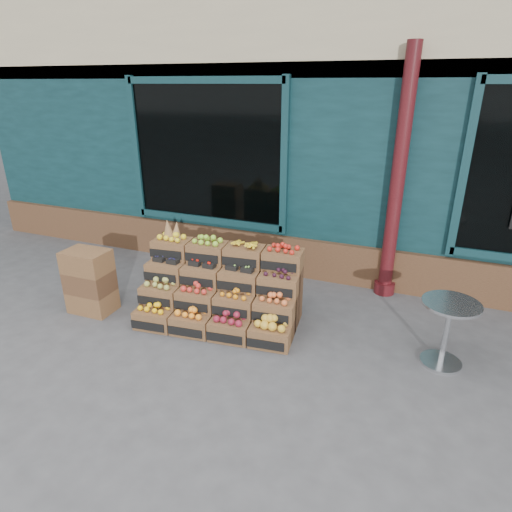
% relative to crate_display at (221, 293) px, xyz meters
% --- Properties ---
extents(ground, '(60.00, 60.00, 0.00)m').
position_rel_crate_display_xyz_m(ground, '(0.60, -0.54, -0.36)').
color(ground, '#464649').
rests_on(ground, ground).
extents(shop_facade, '(12.00, 6.24, 4.80)m').
position_rel_crate_display_xyz_m(shop_facade, '(0.60, 4.57, 2.03)').
color(shop_facade, '#0F2E33').
rests_on(shop_facade, ground).
extents(crate_display, '(1.98, 1.12, 1.18)m').
position_rel_crate_display_xyz_m(crate_display, '(0.00, 0.00, 0.00)').
color(crate_display, brown).
rests_on(crate_display, ground).
extents(spare_crates, '(0.56, 0.39, 0.82)m').
position_rel_crate_display_xyz_m(spare_crates, '(-1.64, -0.42, 0.05)').
color(spare_crates, brown).
rests_on(spare_crates, ground).
extents(bistro_table, '(0.57, 0.57, 0.72)m').
position_rel_crate_display_xyz_m(bistro_table, '(2.54, 0.04, 0.08)').
color(bistro_table, silver).
rests_on(bistro_table, ground).
extents(shopkeeper, '(0.76, 0.60, 1.83)m').
position_rel_crate_display_xyz_m(shopkeeper, '(-1.20, 2.18, 0.55)').
color(shopkeeper, '#1B611E').
rests_on(shopkeeper, ground).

